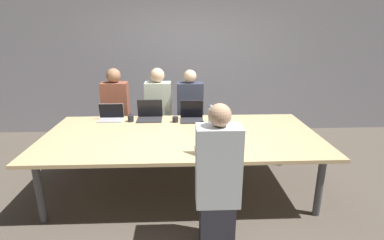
{
  "coord_description": "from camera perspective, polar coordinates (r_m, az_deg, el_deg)",
  "views": [
    {
      "loc": [
        -0.01,
        -3.46,
        2.02
      ],
      "look_at": [
        0.14,
        0.1,
        0.9
      ],
      "focal_mm": 28.0,
      "sensor_mm": 36.0,
      "label": 1
    }
  ],
  "objects": [
    {
      "name": "ground_plane",
      "position": [
        4.01,
        -1.93,
        -12.83
      ],
      "size": [
        24.0,
        24.0,
        0.0
      ],
      "primitive_type": "plane",
      "color": "brown"
    },
    {
      "name": "curtain_wall",
      "position": [
        5.82,
        -2.3,
        11.3
      ],
      "size": [
        12.0,
        0.06,
        2.8
      ],
      "color": "#9999A3",
      "rests_on": "ground_plane"
    },
    {
      "name": "conference_table",
      "position": [
        3.71,
        -2.04,
        -3.42
      ],
      "size": [
        3.35,
        1.63,
        0.75
      ],
      "color": "#D6B77F",
      "rests_on": "ground_plane"
    },
    {
      "name": "laptop_near_midright",
      "position": [
        3.15,
        3.92,
        -4.89
      ],
      "size": [
        0.36,
        0.26,
        0.26
      ],
      "rotation": [
        0.0,
        0.0,
        3.14
      ],
      "color": "#B7B7BC",
      "rests_on": "conference_table"
    },
    {
      "name": "person_near_midright",
      "position": [
        2.78,
        4.95,
        -11.46
      ],
      "size": [
        0.4,
        0.24,
        1.4
      ],
      "rotation": [
        0.0,
        0.0,
        3.14
      ],
      "color": "#2D2D38",
      "rests_on": "ground_plane"
    },
    {
      "name": "cup_near_midright",
      "position": [
        3.24,
        8.5,
        -4.88
      ],
      "size": [
        0.08,
        0.08,
        0.1
      ],
      "color": "white",
      "rests_on": "conference_table"
    },
    {
      "name": "laptop_far_left",
      "position": [
        4.38,
        -15.17,
        0.85
      ],
      "size": [
        0.34,
        0.22,
        0.23
      ],
      "color": "#B7B7BC",
      "rests_on": "conference_table"
    },
    {
      "name": "person_far_left",
      "position": [
        4.86,
        -14.19,
        1.03
      ],
      "size": [
        0.4,
        0.24,
        1.42
      ],
      "color": "#2D2D38",
      "rests_on": "ground_plane"
    },
    {
      "name": "laptop_far_center",
      "position": [
        4.21,
        -0.04,
        1.01
      ],
      "size": [
        0.32,
        0.27,
        0.27
      ],
      "color": "#333338",
      "rests_on": "conference_table"
    },
    {
      "name": "person_far_center",
      "position": [
        4.7,
        -0.37,
        0.82
      ],
      "size": [
        0.4,
        0.24,
        1.4
      ],
      "color": "#2D2D38",
      "rests_on": "ground_plane"
    },
    {
      "name": "cup_far_center",
      "position": [
        4.14,
        -3.2,
        0.11
      ],
      "size": [
        0.08,
        0.08,
        0.08
      ],
      "color": "#232328",
      "rests_on": "conference_table"
    },
    {
      "name": "bottle_far_center",
      "position": [
        4.04,
        3.63,
        0.78
      ],
      "size": [
        0.07,
        0.07,
        0.26
      ],
      "color": "#ADD1E0",
      "rests_on": "conference_table"
    },
    {
      "name": "laptop_far_midleft",
      "position": [
        4.3,
        -8.06,
        1.17
      ],
      "size": [
        0.36,
        0.27,
        0.28
      ],
      "color": "#333338",
      "rests_on": "conference_table"
    },
    {
      "name": "person_far_midleft",
      "position": [
        4.76,
        -6.37,
        1.12
      ],
      "size": [
        0.4,
        0.24,
        1.42
      ],
      "color": "#2D2D38",
      "rests_on": "ground_plane"
    },
    {
      "name": "cup_far_midleft",
      "position": [
        4.24,
        -11.6,
        0.29
      ],
      "size": [
        0.08,
        0.08,
        0.09
      ],
      "color": "#232328",
      "rests_on": "conference_table"
    },
    {
      "name": "stapler",
      "position": [
        3.58,
        1.87,
        -2.92
      ],
      "size": [
        0.08,
        0.16,
        0.05
      ],
      "rotation": [
        0.0,
        0.0,
        -0.26
      ],
      "color": "black",
      "rests_on": "conference_table"
    },
    {
      "name": "notebook",
      "position": [
        3.55,
        6.21,
        -3.43
      ],
      "size": [
        0.23,
        0.17,
        0.02
      ],
      "rotation": [
        0.0,
        0.0,
        0.09
      ],
      "color": "silver",
      "rests_on": "conference_table"
    }
  ]
}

